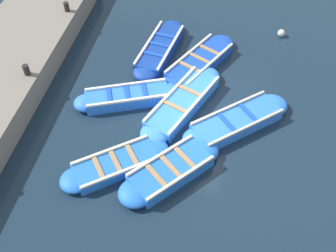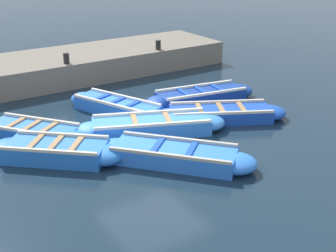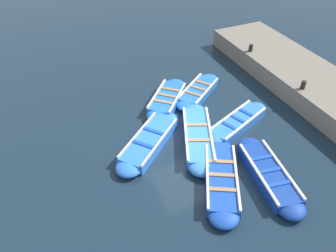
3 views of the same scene
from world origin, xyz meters
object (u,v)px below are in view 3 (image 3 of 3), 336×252
at_px(bollard_mid_north, 303,85).
at_px(boat_alongside, 198,91).
at_px(boat_mid_row, 221,179).
at_px(boat_outer_left, 149,142).
at_px(boat_centre, 238,123).
at_px(bollard_north, 251,48).
at_px(boat_broadside, 167,99).
at_px(boat_inner_gap, 198,136).
at_px(boat_stern_in, 269,174).

bearing_deg(bollard_mid_north, boat_alongside, -35.10).
relative_size(boat_mid_row, bollard_mid_north, 10.88).
relative_size(boat_outer_left, boat_centre, 0.99).
relative_size(boat_centre, bollard_north, 10.13).
height_order(boat_broadside, bollard_north, bollard_north).
relative_size(boat_broadside, boat_inner_gap, 0.76).
distance_m(boat_broadside, boat_outer_left, 2.78).
distance_m(boat_mid_row, boat_outer_left, 3.05).
bearing_deg(boat_broadside, boat_inner_gap, 91.67).
bearing_deg(boat_centre, bollard_north, -129.43).
relative_size(boat_alongside, boat_outer_left, 0.89).
height_order(boat_outer_left, boat_centre, boat_centre).
relative_size(boat_inner_gap, bollard_mid_north, 11.65).
bearing_deg(boat_alongside, boat_outer_left, 34.38).
relative_size(boat_mid_row, boat_inner_gap, 0.93).
xyz_separation_m(boat_inner_gap, bollard_mid_north, (-5.03, -0.24, 0.84)).
distance_m(boat_mid_row, boat_broadside, 4.85).
bearing_deg(boat_mid_row, boat_centre, -133.48).
bearing_deg(boat_alongside, bollard_north, -160.91).
relative_size(boat_broadside, boat_stern_in, 0.81).
height_order(boat_stern_in, boat_outer_left, same).
height_order(boat_stern_in, boat_centre, boat_centre).
height_order(boat_alongside, bollard_north, bollard_north).
xyz_separation_m(boat_stern_in, boat_outer_left, (3.05, -3.14, -0.00)).
distance_m(boat_inner_gap, bollard_north, 6.45).
distance_m(boat_outer_left, boat_centre, 3.63).
relative_size(boat_broadside, boat_outer_left, 0.88).
distance_m(boat_alongside, bollard_north, 3.85).
relative_size(boat_inner_gap, boat_centre, 1.15).
xyz_separation_m(boat_centre, bollard_mid_north, (-3.21, -0.18, 0.84)).
bearing_deg(boat_stern_in, boat_centre, -101.60).
bearing_deg(boat_broadside, boat_stern_in, 104.17).
xyz_separation_m(boat_stern_in, bollard_north, (-3.76, -6.60, 0.85)).
bearing_deg(bollard_north, boat_alongside, 19.09).
xyz_separation_m(boat_mid_row, boat_centre, (-2.10, -2.21, 0.02)).
distance_m(boat_centre, bollard_north, 5.12).
bearing_deg(bollard_mid_north, boat_centre, 3.30).
bearing_deg(boat_mid_row, bollard_north, -130.96).
relative_size(bollard_north, bollard_mid_north, 1.00).
relative_size(boat_mid_row, bollard_north, 10.88).
height_order(boat_inner_gap, boat_outer_left, boat_inner_gap).
bearing_deg(boat_centre, boat_alongside, -82.87).
relative_size(boat_stern_in, boat_inner_gap, 0.93).
bearing_deg(boat_inner_gap, boat_outer_left, -15.41).
bearing_deg(bollard_north, boat_broadside, 13.99).
height_order(boat_stern_in, boat_alongside, boat_stern_in).
distance_m(boat_centre, bollard_mid_north, 3.32).
bearing_deg(boat_centre, boat_inner_gap, 1.77).
xyz_separation_m(boat_alongside, boat_outer_left, (3.27, 2.24, 0.02)).
bearing_deg(boat_inner_gap, bollard_mid_north, -177.26).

